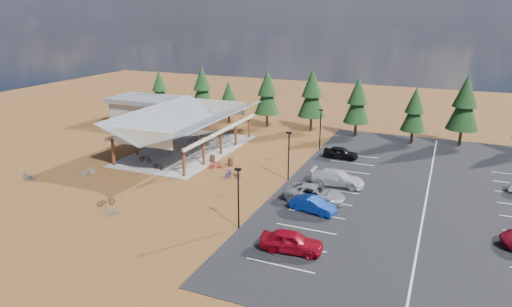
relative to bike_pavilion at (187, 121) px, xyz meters
name	(u,v)px	position (x,y,z in m)	size (l,w,h in m)	color
ground	(236,180)	(10.00, -7.00, -3.82)	(140.00, 140.00, 0.00)	brown
asphalt_lot	(427,196)	(28.50, -4.00, -3.80)	(27.00, 44.00, 0.04)	black
concrete_pad	(188,150)	(0.00, 0.00, -3.77)	(10.60, 18.60, 0.10)	gray
bike_pavilion	(187,121)	(0.00, 0.00, 0.00)	(11.65, 19.40, 4.97)	maroon
outbuilding	(147,109)	(-14.00, 11.00, -1.80)	(11.00, 7.00, 3.90)	#ADA593
lamp_post_0	(238,194)	(15.00, -17.00, -0.85)	(0.50, 0.25, 5.14)	black
lamp_post_1	(289,153)	(15.00, -5.00, -0.85)	(0.50, 0.25, 5.14)	black
lamp_post_2	(320,126)	(15.00, 7.00, -0.85)	(0.50, 0.25, 5.14)	black
trash_bin_0	(213,159)	(5.12, -3.09, -3.37)	(0.60, 0.60, 0.90)	#472A19
trash_bin_1	(230,162)	(7.50, -3.25, -3.37)	(0.60, 0.60, 0.90)	#472A19
pine_0	(160,88)	(-14.51, 15.35, 0.78)	(3.24, 3.24, 7.54)	#382314
pine_1	(202,87)	(-6.69, 15.68, 1.42)	(3.68, 3.68, 8.58)	#382314
pine_2	(229,98)	(-1.79, 15.16, 0.19)	(2.83, 2.83, 6.59)	#382314
pine_3	(267,92)	(4.58, 15.15, 1.46)	(3.72, 3.72, 8.66)	#382314
pine_4	(312,93)	(11.33, 15.40, 1.72)	(3.90, 3.90, 9.08)	#382314
pine_5	(357,101)	(17.92, 14.91, 1.25)	(3.57, 3.57, 8.31)	#382314
pine_6	(415,110)	(25.45, 14.16, 0.74)	(3.21, 3.21, 7.48)	#382314
pine_7	(465,103)	(31.28, 15.54, 1.81)	(3.96, 3.96, 9.23)	#382314
bike_0	(145,158)	(-1.91, -6.25, -3.26)	(0.62, 1.77, 0.93)	black
bike_1	(165,153)	(-0.93, -3.64, -3.20)	(0.49, 1.75, 1.05)	gray
bike_2	(192,141)	(-0.92, 2.59, -3.31)	(0.55, 1.57, 0.82)	navy
bike_3	(199,137)	(-0.94, 4.29, -3.26)	(0.43, 1.54, 0.92)	maroon
bike_4	(158,166)	(0.93, -7.80, -3.30)	(0.57, 1.63, 0.86)	black
bike_5	(184,151)	(0.83, -2.32, -3.19)	(0.50, 1.77, 1.06)	#919298
bike_6	(223,144)	(3.48, 2.67, -3.28)	(0.58, 1.67, 0.88)	navy
bike_7	(220,134)	(0.99, 6.65, -3.25)	(0.45, 1.59, 0.95)	maroon
bike_9	(88,171)	(-5.00, -12.00, -3.34)	(0.45, 1.61, 0.97)	#93949B
bike_10	(28,176)	(-9.75, -15.53, -3.42)	(0.53, 1.52, 0.80)	navy
bike_12	(106,201)	(2.07, -17.57, -3.41)	(0.54, 1.56, 0.82)	black
bike_13	(112,209)	(3.84, -18.85, -3.37)	(0.43, 1.51, 0.91)	gray
bike_14	(229,173)	(8.93, -6.61, -3.34)	(0.64, 1.84, 0.97)	navy
bike_15	(215,165)	(6.37, -4.79, -3.37)	(0.43, 1.51, 0.91)	maroon
bike_16	(233,175)	(9.56, -6.76, -3.41)	(0.54, 1.56, 0.82)	black
car_0	(292,241)	(20.08, -18.81, -3.01)	(1.83, 4.56, 1.55)	maroon
car_1	(313,205)	(19.61, -11.66, -3.12)	(1.41, 4.05, 1.34)	navy
car_2	(315,194)	(19.11, -9.38, -3.02)	(2.53, 5.50, 1.53)	gray
car_3	(338,178)	(20.05, -4.56, -3.02)	(2.15, 5.28, 1.53)	silver
car_4	(341,153)	(18.34, 4.25, -3.09)	(1.63, 4.06, 1.38)	black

